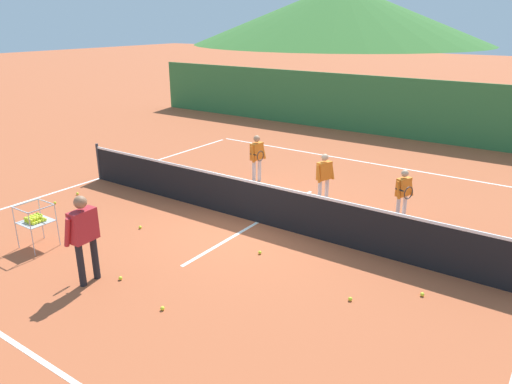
% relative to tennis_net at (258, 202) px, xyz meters
% --- Properties ---
extents(ground_plane, '(120.00, 120.00, 0.00)m').
position_rel_tennis_net_xyz_m(ground_plane, '(0.00, 0.00, -0.50)').
color(ground_plane, '#B25633').
extents(line_baseline_near, '(11.21, 0.08, 0.01)m').
position_rel_tennis_net_xyz_m(line_baseline_near, '(0.00, -5.58, -0.50)').
color(line_baseline_near, white).
rests_on(line_baseline_near, ground).
extents(line_baseline_far, '(11.21, 0.08, 0.01)m').
position_rel_tennis_net_xyz_m(line_baseline_far, '(0.00, 6.00, -0.50)').
color(line_baseline_far, white).
rests_on(line_baseline_far, ground).
extents(line_sideline_west, '(0.08, 11.58, 0.01)m').
position_rel_tennis_net_xyz_m(line_sideline_west, '(-5.61, 0.00, -0.50)').
color(line_sideline_west, white).
rests_on(line_sideline_west, ground).
extents(line_service_center, '(0.08, 5.06, 0.01)m').
position_rel_tennis_net_xyz_m(line_service_center, '(0.00, 0.00, -0.50)').
color(line_service_center, white).
rests_on(line_service_center, ground).
extents(tennis_net, '(11.15, 0.08, 1.05)m').
position_rel_tennis_net_xyz_m(tennis_net, '(0.00, 0.00, 0.00)').
color(tennis_net, '#333338').
rests_on(tennis_net, ground).
extents(instructor, '(0.45, 0.73, 1.62)m').
position_rel_tennis_net_xyz_m(instructor, '(-0.96, -3.84, 0.47)').
color(instructor, black).
rests_on(instructor, ground).
extents(student_0, '(0.41, 0.66, 1.35)m').
position_rel_tennis_net_xyz_m(student_0, '(-1.65, 2.36, 0.31)').
color(student_0, silver).
rests_on(student_0, ground).
extents(student_1, '(0.36, 0.52, 1.29)m').
position_rel_tennis_net_xyz_m(student_1, '(0.67, 1.93, 0.27)').
color(student_1, silver).
rests_on(student_1, ground).
extents(student_2, '(0.41, 0.67, 1.21)m').
position_rel_tennis_net_xyz_m(student_2, '(2.64, 1.99, 0.23)').
color(student_2, silver).
rests_on(student_2, ground).
extents(ball_cart, '(0.58, 0.58, 0.90)m').
position_rel_tennis_net_xyz_m(ball_cart, '(-2.98, -3.55, 0.10)').
color(ball_cart, '#B7B7BC').
rests_on(ball_cart, ground).
extents(tennis_ball_0, '(0.07, 0.07, 0.07)m').
position_rel_tennis_net_xyz_m(tennis_ball_0, '(-0.56, -3.51, -0.47)').
color(tennis_ball_0, yellow).
rests_on(tennis_ball_0, ground).
extents(tennis_ball_1, '(0.07, 0.07, 0.07)m').
position_rel_tennis_net_xyz_m(tennis_ball_1, '(-4.95, -1.21, -0.47)').
color(tennis_ball_1, yellow).
rests_on(tennis_ball_1, ground).
extents(tennis_ball_3, '(0.07, 0.07, 0.07)m').
position_rel_tennis_net_xyz_m(tennis_ball_3, '(3.10, -1.80, -0.47)').
color(tennis_ball_3, yellow).
rests_on(tennis_ball_3, ground).
extents(tennis_ball_4, '(0.07, 0.07, 0.07)m').
position_rel_tennis_net_xyz_m(tennis_ball_4, '(0.92, -1.27, -0.47)').
color(tennis_ball_4, yellow).
rests_on(tennis_ball_4, ground).
extents(tennis_ball_5, '(0.07, 0.07, 0.07)m').
position_rel_tennis_net_xyz_m(tennis_ball_5, '(-1.95, -1.77, -0.47)').
color(tennis_ball_5, yellow).
rests_on(tennis_ball_5, ground).
extents(tennis_ball_6, '(0.07, 0.07, 0.07)m').
position_rel_tennis_net_xyz_m(tennis_ball_6, '(-4.84, -1.95, -0.47)').
color(tennis_ball_6, yellow).
rests_on(tennis_ball_6, ground).
extents(tennis_ball_8, '(0.07, 0.07, 0.07)m').
position_rel_tennis_net_xyz_m(tennis_ball_8, '(0.74, -3.76, -0.47)').
color(tennis_ball_8, yellow).
rests_on(tennis_ball_8, ground).
extents(tennis_ball_10, '(0.07, 0.07, 0.07)m').
position_rel_tennis_net_xyz_m(tennis_ball_10, '(4.03, -0.98, -0.47)').
color(tennis_ball_10, yellow).
rests_on(tennis_ball_10, ground).
extents(windscreen_fence, '(24.67, 0.08, 2.30)m').
position_rel_tennis_net_xyz_m(windscreen_fence, '(0.00, 9.96, 0.65)').
color(windscreen_fence, '#33753D').
rests_on(windscreen_fence, ground).
extents(hill_0, '(52.27, 52.27, 10.22)m').
position_rel_tennis_net_xyz_m(hill_0, '(-33.54, 74.77, 4.61)').
color(hill_0, '#38702D').
rests_on(hill_0, ground).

